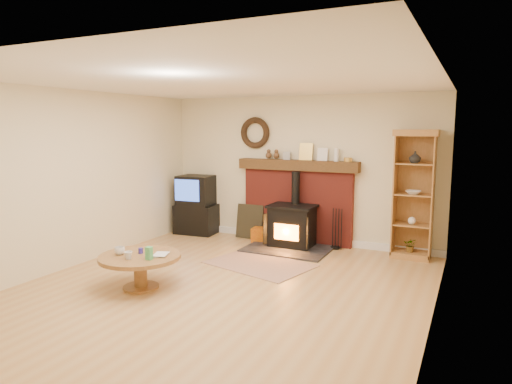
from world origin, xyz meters
The scene contains 11 objects.
ground centered at (0.00, 0.00, 0.00)m, with size 5.50×5.50×0.00m, color #B4844B.
room_shell centered at (-0.02, 0.09, 1.72)m, with size 5.02×5.52×2.61m.
chimney_breast centered at (0.00, 2.67, 0.80)m, with size 2.20×0.22×1.78m.
wood_stove centered at (0.05, 2.27, 0.36)m, with size 1.40×1.00×1.29m.
area_rug centered at (-0.02, 1.15, 0.01)m, with size 1.50×1.03×0.01m, color brown.
tv_unit centered at (-2.01, 2.47, 0.54)m, with size 0.81×0.60×1.13m.
curio_cabinet centered at (1.98, 2.56, 1.01)m, with size 0.65×0.47×2.02m.
firelog_box centered at (-0.54, 2.40, 0.13)m, with size 0.40×0.25×0.25m, color #C07A0B.
leaning_painting centered at (-0.89, 2.55, 0.32)m, with size 0.53×0.03×0.63m, color black.
fire_tools centered at (0.77, 2.50, 0.16)m, with size 0.19×0.16×0.70m.
coffee_table centered at (-0.97, -0.45, 0.36)m, with size 1.04×1.04×0.60m.
Camera 1 is at (2.82, -4.88, 2.06)m, focal length 32.00 mm.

